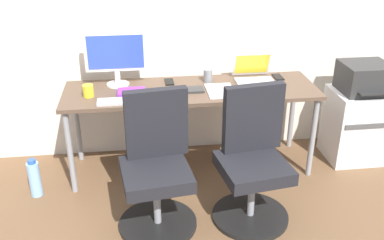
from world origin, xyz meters
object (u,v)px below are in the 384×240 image
at_px(water_bottle_on_floor, 35,178).
at_px(printer, 365,78).
at_px(coffee_mug, 88,91).
at_px(office_chair_right, 252,162).
at_px(office_chair_left, 157,168).
at_px(side_cabinet, 356,125).
at_px(desktop_monitor, 116,55).
at_px(open_laptop, 254,75).

bearing_deg(water_bottle_on_floor, printer, 5.33).
height_order(water_bottle_on_floor, coffee_mug, coffee_mug).
bearing_deg(office_chair_right, office_chair_left, 179.98).
distance_m(side_cabinet, printer, 0.43).
bearing_deg(coffee_mug, office_chair_left, -53.05).
xyz_separation_m(water_bottle_on_floor, desktop_monitor, (0.66, 0.42, 0.82)).
bearing_deg(office_chair_left, water_bottle_on_floor, 155.26).
height_order(office_chair_left, office_chair_right, same).
bearing_deg(office_chair_left, office_chair_right, -0.02).
bearing_deg(coffee_mug, open_laptop, 7.27).
height_order(printer, water_bottle_on_floor, printer).
bearing_deg(office_chair_right, desktop_monitor, 137.41).
relative_size(open_laptop, coffee_mug, 3.37).
bearing_deg(open_laptop, office_chair_left, -137.21).
bearing_deg(office_chair_right, coffee_mug, 151.09).
height_order(side_cabinet, open_laptop, open_laptop).
bearing_deg(coffee_mug, side_cabinet, 1.24).
bearing_deg(printer, water_bottle_on_floor, -174.67).
distance_m(office_chair_right, printer, 1.32).
xyz_separation_m(office_chair_left, open_laptop, (0.85, 0.79, 0.34)).
xyz_separation_m(office_chair_right, coffee_mug, (-1.12, 0.62, 0.33)).
height_order(office_chair_right, desktop_monitor, desktop_monitor).
bearing_deg(desktop_monitor, office_chair_left, -73.16).
xyz_separation_m(office_chair_right, desktop_monitor, (-0.91, 0.84, 0.54)).
bearing_deg(side_cabinet, office_chair_right, -148.56).
xyz_separation_m(office_chair_right, printer, (1.09, 0.67, 0.32)).
bearing_deg(office_chair_left, desktop_monitor, 106.84).
xyz_separation_m(office_chair_left, desktop_monitor, (-0.25, 0.84, 0.54)).
bearing_deg(printer, coffee_mug, -178.78).
relative_size(office_chair_left, coffee_mug, 10.22).
xyz_separation_m(printer, water_bottle_on_floor, (-2.66, -0.25, -0.60)).
bearing_deg(side_cabinet, open_laptop, 172.39).
bearing_deg(water_bottle_on_floor, office_chair_left, -24.74).
relative_size(desktop_monitor, coffee_mug, 5.22).
relative_size(printer, desktop_monitor, 0.83).
height_order(office_chair_right, printer, office_chair_right).
bearing_deg(water_bottle_on_floor, coffee_mug, 24.43).
relative_size(office_chair_left, desktop_monitor, 1.96).
distance_m(printer, desktop_monitor, 2.02).
xyz_separation_m(office_chair_right, water_bottle_on_floor, (-1.57, 0.42, -0.28)).
bearing_deg(desktop_monitor, side_cabinet, -4.80).
relative_size(water_bottle_on_floor, open_laptop, 1.00).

